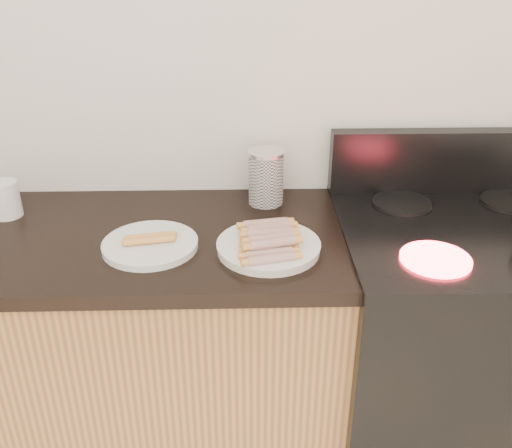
{
  "coord_description": "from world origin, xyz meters",
  "views": [
    {
      "loc": [
        0.12,
        0.26,
        1.66
      ],
      "look_at": [
        0.15,
        1.62,
        0.96
      ],
      "focal_mm": 40.0,
      "sensor_mm": 36.0,
      "label": 1
    }
  ],
  "objects_px": {
    "main_plate": "(269,248)",
    "canister": "(266,177)",
    "mug": "(5,199)",
    "stove": "(451,355)",
    "side_plate": "(150,245)"
  },
  "relations": [
    {
      "from": "stove",
      "to": "main_plate",
      "type": "relative_size",
      "value": 3.32
    },
    {
      "from": "canister",
      "to": "mug",
      "type": "distance_m",
      "value": 0.78
    },
    {
      "from": "main_plate",
      "to": "canister",
      "type": "xyz_separation_m",
      "value": [
        0.01,
        0.31,
        0.08
      ]
    },
    {
      "from": "stove",
      "to": "canister",
      "type": "bearing_deg",
      "value": 159.52
    },
    {
      "from": "stove",
      "to": "side_plate",
      "type": "relative_size",
      "value": 3.53
    },
    {
      "from": "stove",
      "to": "mug",
      "type": "xyz_separation_m",
      "value": [
        -1.37,
        0.15,
        0.5
      ]
    },
    {
      "from": "canister",
      "to": "mug",
      "type": "relative_size",
      "value": 1.59
    },
    {
      "from": "mug",
      "to": "stove",
      "type": "bearing_deg",
      "value": -6.07
    },
    {
      "from": "stove",
      "to": "side_plate",
      "type": "height_order",
      "value": "side_plate"
    },
    {
      "from": "side_plate",
      "to": "canister",
      "type": "distance_m",
      "value": 0.44
    },
    {
      "from": "main_plate",
      "to": "stove",
      "type": "bearing_deg",
      "value": 8.43
    },
    {
      "from": "stove",
      "to": "mug",
      "type": "bearing_deg",
      "value": 173.93
    },
    {
      "from": "main_plate",
      "to": "canister",
      "type": "distance_m",
      "value": 0.32
    },
    {
      "from": "side_plate",
      "to": "main_plate",
      "type": "bearing_deg",
      "value": -4.46
    },
    {
      "from": "side_plate",
      "to": "canister",
      "type": "relative_size",
      "value": 1.5
    }
  ]
}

